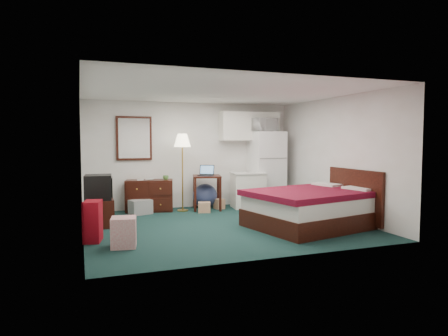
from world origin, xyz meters
name	(u,v)px	position (x,y,z in m)	size (l,w,h in m)	color
floor	(223,225)	(0.00, 0.00, 0.00)	(5.00, 4.50, 0.01)	black
ceiling	(223,92)	(0.00, 0.00, 2.50)	(5.00, 4.50, 0.01)	white
walls	(223,159)	(0.00, 0.00, 1.25)	(5.01, 4.51, 2.50)	white
mirror	(134,138)	(-1.35, 2.22, 1.65)	(0.80, 0.06, 1.00)	white
upper_cabinets	(249,126)	(1.45, 2.08, 1.95)	(1.50, 0.35, 0.70)	white
headboard	(355,195)	(2.46, -0.70, 0.55)	(0.06, 1.56, 1.00)	black
dresser	(149,195)	(-1.06, 1.98, 0.36)	(1.04, 0.47, 0.71)	black
floor_lamp	(183,173)	(-0.34, 1.75, 0.88)	(0.38, 0.38, 1.75)	gold
desk	(207,192)	(0.23, 1.73, 0.40)	(0.63, 0.63, 0.79)	black
exercise_ball	(205,196)	(0.25, 1.96, 0.29)	(0.58, 0.58, 0.58)	navy
kitchen_counter	(248,191)	(1.24, 1.66, 0.41)	(0.74, 0.56, 0.81)	white
fridge	(266,168)	(1.83, 1.88, 0.91)	(0.75, 0.75, 1.82)	white
bed	(311,209)	(1.48, -0.70, 0.34)	(2.10, 1.64, 0.67)	#550410
tv_stand	(99,213)	(-2.21, 0.65, 0.26)	(0.51, 0.56, 0.51)	black
suitcase	(93,221)	(-2.35, -0.46, 0.33)	(0.25, 0.40, 0.65)	#6C0308
retail_box	(124,232)	(-1.93, -0.97, 0.23)	(0.36, 0.36, 0.45)	beige
file_bin	(140,207)	(-1.31, 1.66, 0.16)	(0.45, 0.33, 0.31)	gray
cardboard_box_a	(204,207)	(0.06, 1.39, 0.11)	(0.27, 0.23, 0.23)	tan
cardboard_box_b	(219,204)	(0.53, 1.72, 0.11)	(0.19, 0.23, 0.23)	tan
laptop	(206,171)	(0.19, 1.68, 0.91)	(0.34, 0.28, 0.23)	black
crt_tv	(98,187)	(-2.22, 0.66, 0.74)	(0.49, 0.53, 0.46)	black
microwave	(264,123)	(1.74, 1.85, 2.02)	(0.59, 0.33, 0.40)	white
book_a	(137,176)	(-1.33, 1.95, 0.81)	(0.15, 0.02, 0.20)	tan
book_b	(146,175)	(-1.11, 2.05, 0.82)	(0.16, 0.02, 0.22)	tan
mug	(166,177)	(-0.71, 1.82, 0.78)	(0.13, 0.10, 0.13)	#4E833A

